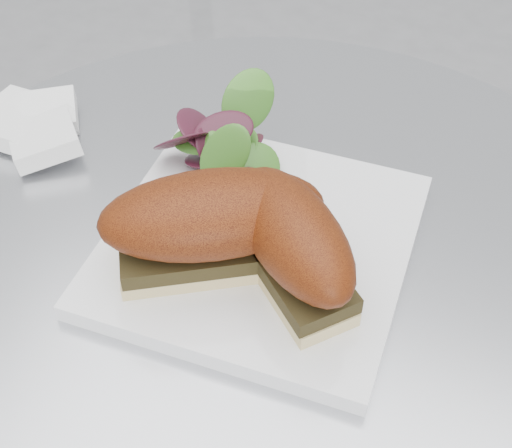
{
  "coord_description": "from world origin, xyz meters",
  "views": [
    {
      "loc": [
        0.13,
        -0.35,
        1.17
      ],
      "look_at": [
        -0.01,
        0.01,
        0.77
      ],
      "focal_mm": 50.0,
      "sensor_mm": 36.0,
      "label": 1
    }
  ],
  "objects": [
    {
      "name": "salad",
      "position": [
        -0.07,
        0.09,
        0.77
      ],
      "size": [
        0.11,
        0.11,
        0.05
      ],
      "primitive_type": null,
      "color": "#367D29",
      "rests_on": "plate"
    },
    {
      "name": "table",
      "position": [
        0.0,
        0.0,
        0.49
      ],
      "size": [
        0.7,
        0.7,
        0.73
      ],
      "color": "#B0B1B7",
      "rests_on": "ground"
    },
    {
      "name": "plate",
      "position": [
        -0.01,
        0.02,
        0.74
      ],
      "size": [
        0.24,
        0.24,
        0.02
      ],
      "primitive_type": "cube",
      "rotation": [
        0.0,
        0.0,
        0.02
      ],
      "color": "white",
      "rests_on": "table"
    },
    {
      "name": "napkin",
      "position": [
        -0.26,
        0.07,
        0.74
      ],
      "size": [
        0.13,
        0.13,
        0.02
      ],
      "primitive_type": null,
      "rotation": [
        0.0,
        0.0,
        -0.33
      ],
      "color": "white",
      "rests_on": "table"
    },
    {
      "name": "sandwich_right",
      "position": [
        0.03,
        -0.01,
        0.79
      ],
      "size": [
        0.14,
        0.14,
        0.08
      ],
      "rotation": [
        0.0,
        0.0,
        -0.74
      ],
      "color": "tan",
      "rests_on": "plate"
    },
    {
      "name": "sandwich_left",
      "position": [
        -0.04,
        -0.02,
        0.79
      ],
      "size": [
        0.18,
        0.15,
        0.08
      ],
      "rotation": [
        0.0,
        0.0,
        0.53
      ],
      "color": "tan",
      "rests_on": "plate"
    }
  ]
}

